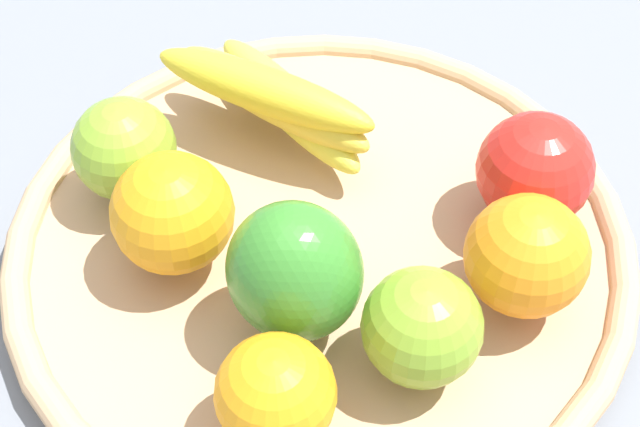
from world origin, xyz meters
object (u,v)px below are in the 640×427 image
(orange_2, at_px, (527,256))
(orange_0, at_px, (172,213))
(bell_pepper, at_px, (296,272))
(apple_2, at_px, (535,170))
(orange_1, at_px, (276,394))
(banana_bunch, at_px, (275,97))
(apple_0, at_px, (422,327))
(apple_1, at_px, (124,149))

(orange_2, bearing_deg, orange_0, 93.59)
(bell_pepper, height_order, orange_0, bell_pepper)
(apple_2, height_order, orange_1, apple_2)
(orange_0, xyz_separation_m, orange_1, (-0.11, -0.09, -0.01))
(banana_bunch, relative_size, orange_2, 2.25)
(apple_2, bearing_deg, bell_pepper, 132.42)
(bell_pepper, relative_size, apple_0, 1.32)
(apple_1, bearing_deg, orange_1, -137.79)
(apple_1, height_order, orange_1, apple_1)
(bell_pepper, xyz_separation_m, orange_2, (0.05, -0.13, -0.01))
(bell_pepper, height_order, orange_2, bell_pepper)
(banana_bunch, xyz_separation_m, orange_0, (-0.13, 0.04, 0.01))
(apple_1, xyz_separation_m, apple_0, (-0.10, -0.22, 0.00))
(orange_0, bearing_deg, orange_2, -86.41)
(apple_1, relative_size, apple_2, 0.91)
(banana_bunch, relative_size, orange_1, 2.53)
(banana_bunch, distance_m, orange_0, 0.13)
(apple_2, height_order, orange_2, same)
(orange_0, bearing_deg, orange_1, -139.27)
(bell_pepper, xyz_separation_m, orange_0, (0.03, 0.09, -0.01))
(bell_pepper, distance_m, apple_1, 0.16)
(apple_2, distance_m, orange_2, 0.07)
(orange_0, distance_m, orange_2, 0.22)
(apple_1, bearing_deg, bell_pepper, -121.56)
(apple_1, distance_m, orange_2, 0.28)
(orange_1, bearing_deg, apple_1, 42.21)
(apple_2, distance_m, orange_1, 0.23)
(orange_0, bearing_deg, apple_2, -68.58)
(orange_2, bearing_deg, apple_0, 139.07)
(apple_1, distance_m, apple_0, 0.24)
(orange_2, bearing_deg, banana_bunch, 58.93)
(bell_pepper, height_order, apple_2, bell_pepper)
(apple_1, relative_size, apple_0, 0.99)
(orange_1, bearing_deg, apple_0, -50.56)
(apple_0, bearing_deg, orange_2, -40.93)
(bell_pepper, relative_size, apple_2, 1.22)
(bell_pepper, distance_m, orange_2, 0.14)
(apple_0, distance_m, orange_1, 0.09)
(banana_bunch, relative_size, apple_1, 2.44)
(apple_0, relative_size, orange_2, 0.93)
(banana_bunch, relative_size, apple_0, 2.42)
(apple_2, relative_size, apple_0, 1.08)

